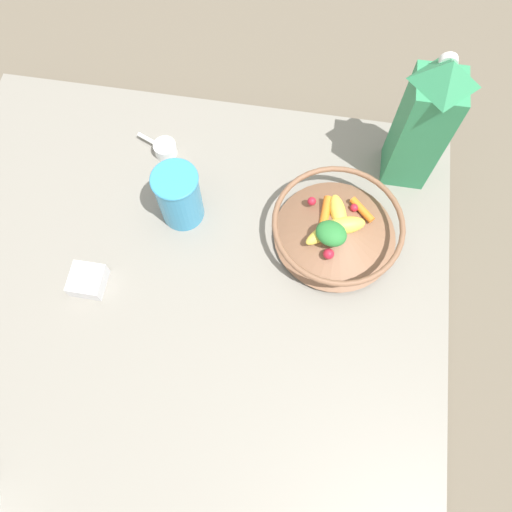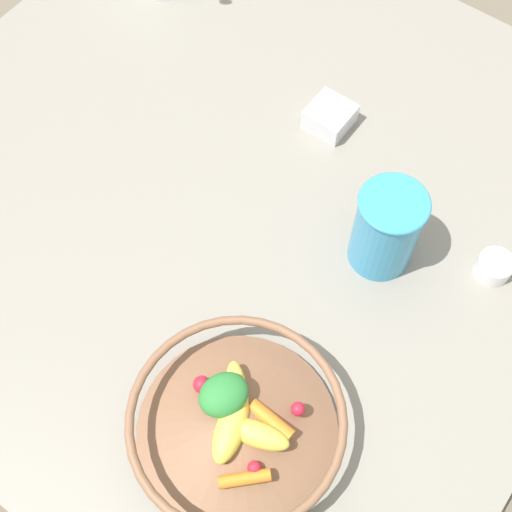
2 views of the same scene
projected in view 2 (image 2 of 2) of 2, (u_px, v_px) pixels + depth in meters
ground_plane at (239, 201)px, 0.97m from camera, size 6.00×6.00×0.00m
countertop at (238, 193)px, 0.95m from camera, size 0.93×0.93×0.04m
fruit_bowl at (237, 423)px, 0.75m from camera, size 0.23×0.23×0.08m
drinking_cup at (386, 228)px, 0.83m from camera, size 0.08×0.08×0.12m
spice_jar at (330, 117)px, 0.96m from camera, size 0.06×0.06×0.03m
measuring_scoop at (495, 266)px, 0.86m from camera, size 0.08×0.05×0.03m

